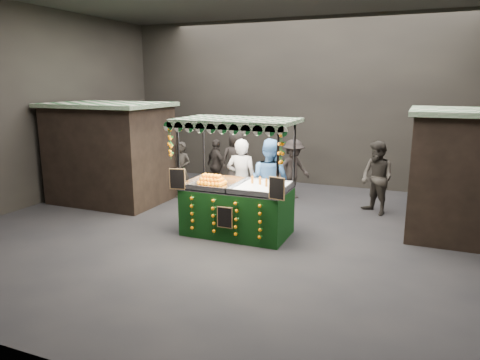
% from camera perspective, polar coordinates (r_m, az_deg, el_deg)
% --- Properties ---
extents(ground, '(12.00, 12.00, 0.00)m').
position_cam_1_polar(ground, '(9.45, 1.59, -6.79)').
color(ground, black).
rests_on(ground, ground).
extents(market_hall, '(12.10, 10.10, 5.05)m').
position_cam_1_polar(market_hall, '(8.92, 1.72, 14.17)').
color(market_hall, black).
rests_on(market_hall, ground).
extents(neighbour_stall_left, '(3.00, 2.20, 2.60)m').
position_cam_1_polar(neighbour_stall_left, '(12.16, -16.37, 3.44)').
color(neighbour_stall_left, black).
rests_on(neighbour_stall_left, ground).
extents(juice_stall, '(2.49, 1.46, 2.41)m').
position_cam_1_polar(juice_stall, '(9.13, -0.40, -2.56)').
color(juice_stall, black).
rests_on(juice_stall, ground).
extents(vendor_grey, '(0.75, 0.55, 1.89)m').
position_cam_1_polar(vendor_grey, '(10.07, 0.18, 0.03)').
color(vendor_grey, gray).
rests_on(vendor_grey, ground).
extents(vendor_blue, '(1.10, 0.96, 1.93)m').
position_cam_1_polar(vendor_blue, '(9.76, 3.88, -0.27)').
color(vendor_blue, '#294E85').
rests_on(vendor_blue, ground).
extents(shopper_0, '(0.58, 0.40, 1.54)m').
position_cam_1_polar(shopper_0, '(12.16, -7.55, 1.28)').
color(shopper_0, black).
rests_on(shopper_0, ground).
extents(shopper_1, '(1.08, 1.07, 1.76)m').
position_cam_1_polar(shopper_1, '(11.05, 17.24, 0.24)').
color(shopper_1, '#2D2924').
rests_on(shopper_1, ground).
extents(shopper_2, '(0.95, 0.78, 1.51)m').
position_cam_1_polar(shopper_2, '(12.82, -3.04, 1.89)').
color(shopper_2, '#2E2825').
rests_on(shopper_2, ground).
extents(shopper_3, '(1.10, 1.20, 1.62)m').
position_cam_1_polar(shopper_3, '(12.07, 6.85, 1.39)').
color(shopper_3, '#292321').
rests_on(shopper_3, ground).
extents(shopper_4, '(1.06, 0.95, 1.82)m').
position_cam_1_polar(shopper_4, '(12.63, -0.47, 2.45)').
color(shopper_4, '#282220').
rests_on(shopper_4, ground).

